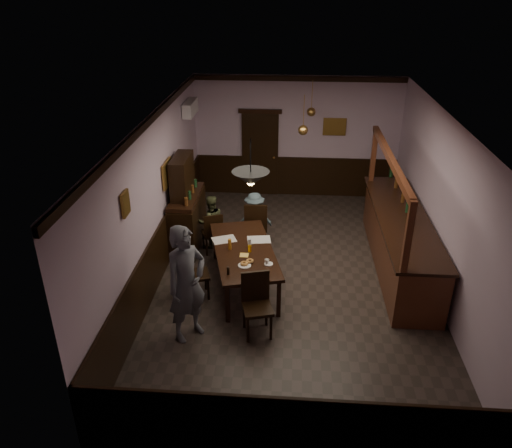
# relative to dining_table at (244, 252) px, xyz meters

# --- Properties ---
(room) EXTENTS (5.01, 8.01, 3.01)m
(room) POSITION_rel_dining_table_xyz_m (0.90, 0.32, 0.81)
(room) COLOR #2D2621
(room) RESTS_ON ground
(dining_table) EXTENTS (1.50, 2.38, 0.75)m
(dining_table) POSITION_rel_dining_table_xyz_m (0.00, 0.00, 0.00)
(dining_table) COLOR black
(dining_table) RESTS_ON ground
(chair_far_left) EXTENTS (0.50, 0.50, 0.88)m
(chair_far_left) POSITION_rel_dining_table_xyz_m (-0.74, 1.13, -0.20)
(chair_far_left) COLOR black
(chair_far_left) RESTS_ON ground
(chair_far_right) EXTENTS (0.47, 0.47, 1.05)m
(chair_far_right) POSITION_rel_dining_table_xyz_m (0.11, 1.33, -0.11)
(chair_far_right) COLOR black
(chair_far_right) RESTS_ON ground
(chair_near) EXTENTS (0.54, 0.54, 1.02)m
(chair_near) POSITION_rel_dining_table_xyz_m (0.32, -1.28, -0.13)
(chair_near) COLOR black
(chair_near) RESTS_ON ground
(chair_side) EXTENTS (0.50, 0.50, 0.92)m
(chair_side) POSITION_rel_dining_table_xyz_m (-0.85, -0.42, -0.18)
(chair_side) COLOR black
(chair_side) RESTS_ON ground
(person_standing) EXTENTS (0.79, 0.82, 1.89)m
(person_standing) POSITION_rel_dining_table_xyz_m (-0.72, -1.47, 0.26)
(person_standing) COLOR #595C65
(person_standing) RESTS_ON ground
(person_seated_left) EXTENTS (0.68, 0.61, 1.13)m
(person_seated_left) POSITION_rel_dining_table_xyz_m (-0.81, 1.39, -0.12)
(person_seated_left) COLOR #4D5533
(person_seated_left) RESTS_ON ground
(person_seated_right) EXTENTS (0.81, 0.59, 1.13)m
(person_seated_right) POSITION_rel_dining_table_xyz_m (0.06, 1.61, -0.12)
(person_seated_right) COLOR #4B626C
(person_seated_right) RESTS_ON ground
(newspaper_left) EXTENTS (0.50, 0.44, 0.01)m
(newspaper_left) POSITION_rel_dining_table_xyz_m (-0.39, 0.31, 0.07)
(newspaper_left) COLOR silver
(newspaper_left) RESTS_ON dining_table
(newspaper_right) EXTENTS (0.46, 0.36, 0.01)m
(newspaper_right) POSITION_rel_dining_table_xyz_m (0.24, 0.36, 0.07)
(newspaper_right) COLOR silver
(newspaper_right) RESTS_ON dining_table
(napkin) EXTENTS (0.18, 0.18, 0.00)m
(napkin) POSITION_rel_dining_table_xyz_m (0.03, -0.22, 0.07)
(napkin) COLOR #FCCF5D
(napkin) RESTS_ON dining_table
(saucer) EXTENTS (0.15, 0.15, 0.01)m
(saucer) POSITION_rel_dining_table_xyz_m (0.46, -0.49, 0.07)
(saucer) COLOR white
(saucer) RESTS_ON dining_table
(coffee_cup) EXTENTS (0.10, 0.10, 0.07)m
(coffee_cup) POSITION_rel_dining_table_xyz_m (0.43, -0.48, 0.11)
(coffee_cup) COLOR white
(coffee_cup) RESTS_ON saucer
(pastry_plate) EXTENTS (0.22, 0.22, 0.01)m
(pastry_plate) POSITION_rel_dining_table_xyz_m (0.07, -0.56, 0.07)
(pastry_plate) COLOR white
(pastry_plate) RESTS_ON dining_table
(pastry_ring_a) EXTENTS (0.13, 0.13, 0.04)m
(pastry_ring_a) POSITION_rel_dining_table_xyz_m (0.06, -0.55, 0.10)
(pastry_ring_a) COLOR #C68C47
(pastry_ring_a) RESTS_ON pastry_plate
(pastry_ring_b) EXTENTS (0.13, 0.13, 0.04)m
(pastry_ring_b) POSITION_rel_dining_table_xyz_m (0.14, -0.46, 0.10)
(pastry_ring_b) COLOR #C68C47
(pastry_ring_b) RESTS_ON pastry_plate
(soda_can) EXTENTS (0.07, 0.07, 0.12)m
(soda_can) POSITION_rel_dining_table_xyz_m (0.11, -0.08, 0.12)
(soda_can) COLOR orange
(soda_can) RESTS_ON dining_table
(beer_glass) EXTENTS (0.06, 0.06, 0.20)m
(beer_glass) POSITION_rel_dining_table_xyz_m (-0.25, -0.03, 0.16)
(beer_glass) COLOR #BF721E
(beer_glass) RESTS_ON dining_table
(water_glass) EXTENTS (0.06, 0.06, 0.15)m
(water_glass) POSITION_rel_dining_table_xyz_m (0.09, 0.10, 0.14)
(water_glass) COLOR silver
(water_glass) RESTS_ON dining_table
(pepper_mill) EXTENTS (0.04, 0.04, 0.14)m
(pepper_mill) POSITION_rel_dining_table_xyz_m (-0.17, -0.85, 0.13)
(pepper_mill) COLOR black
(pepper_mill) RESTS_ON dining_table
(sideboard) EXTENTS (0.52, 1.46, 1.93)m
(sideboard) POSITION_rel_dining_table_xyz_m (-1.31, 1.43, 0.09)
(sideboard) COLOR black
(sideboard) RESTS_ON ground
(bar_counter) EXTENTS (0.93, 4.01, 2.25)m
(bar_counter) POSITION_rel_dining_table_xyz_m (2.89, 0.88, -0.11)
(bar_counter) COLOR #492113
(bar_counter) RESTS_ON ground
(door_back) EXTENTS (0.90, 0.06, 2.10)m
(door_back) POSITION_rel_dining_table_xyz_m (-0.00, 4.27, 0.36)
(door_back) COLOR black
(door_back) RESTS_ON ground
(ac_unit) EXTENTS (0.20, 0.85, 0.30)m
(ac_unit) POSITION_rel_dining_table_xyz_m (-1.48, 3.22, 1.76)
(ac_unit) COLOR white
(ac_unit) RESTS_ON ground
(picture_left_small) EXTENTS (0.04, 0.28, 0.36)m
(picture_left_small) POSITION_rel_dining_table_xyz_m (-1.56, -1.28, 1.46)
(picture_left_small) COLOR olive
(picture_left_small) RESTS_ON ground
(picture_left_large) EXTENTS (0.04, 0.62, 0.48)m
(picture_left_large) POSITION_rel_dining_table_xyz_m (-1.56, 1.12, 1.01)
(picture_left_large) COLOR olive
(picture_left_large) RESTS_ON ground
(picture_back) EXTENTS (0.55, 0.04, 0.42)m
(picture_back) POSITION_rel_dining_table_xyz_m (1.80, 4.28, 1.11)
(picture_back) COLOR olive
(picture_back) RESTS_ON ground
(pendant_iron) EXTENTS (0.56, 0.56, 0.72)m
(pendant_iron) POSITION_rel_dining_table_xyz_m (0.19, -0.78, 1.70)
(pendant_iron) COLOR black
(pendant_iron) RESTS_ON ground
(pendant_brass_mid) EXTENTS (0.20, 0.20, 0.81)m
(pendant_brass_mid) POSITION_rel_dining_table_xyz_m (1.00, 2.16, 1.61)
(pendant_brass_mid) COLOR #BF8C3F
(pendant_brass_mid) RESTS_ON ground
(pendant_brass_far) EXTENTS (0.20, 0.20, 0.81)m
(pendant_brass_far) POSITION_rel_dining_table_xyz_m (1.20, 3.66, 1.61)
(pendant_brass_far) COLOR #BF8C3F
(pendant_brass_far) RESTS_ON ground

